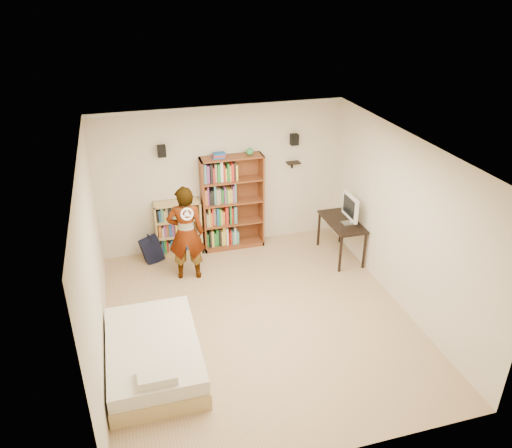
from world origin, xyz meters
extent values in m
cube|color=tan|center=(0.00, 0.00, 0.00)|extent=(4.50, 5.00, 0.01)
cube|color=beige|center=(0.00, 2.50, 1.35)|extent=(4.50, 0.02, 2.70)
cube|color=beige|center=(0.00, -2.50, 1.35)|extent=(4.50, 0.02, 2.70)
cube|color=beige|center=(-2.25, 0.00, 1.35)|extent=(0.02, 5.00, 2.70)
cube|color=beige|center=(2.25, 0.00, 1.35)|extent=(0.02, 5.00, 2.70)
cube|color=white|center=(0.00, 0.00, 2.70)|extent=(4.50, 5.00, 0.02)
cube|color=silver|center=(0.00, 2.47, 2.67)|extent=(4.50, 0.06, 0.06)
cube|color=silver|center=(0.00, -2.47, 2.67)|extent=(4.50, 0.06, 0.06)
cube|color=silver|center=(-2.22, 0.00, 2.67)|extent=(0.06, 5.00, 0.06)
cube|color=silver|center=(2.22, 0.00, 2.67)|extent=(0.06, 5.00, 0.06)
cube|color=black|center=(-1.05, 2.40, 2.00)|extent=(0.14, 0.12, 0.20)
cube|color=black|center=(1.35, 2.40, 2.00)|extent=(0.14, 0.12, 0.20)
cube|color=black|center=(1.35, 2.41, 1.55)|extent=(0.25, 0.16, 0.02)
imported|color=black|center=(-0.84, 1.50, 0.84)|extent=(0.67, 0.50, 1.68)
torus|color=silver|center=(-0.84, 1.18, 1.34)|extent=(0.21, 0.08, 0.21)
camera|label=1|loc=(-1.71, -5.87, 4.74)|focal=35.00mm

